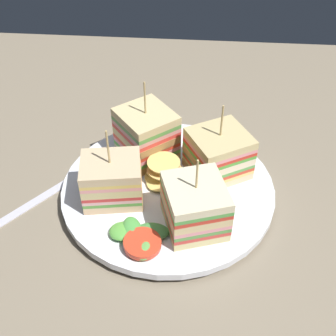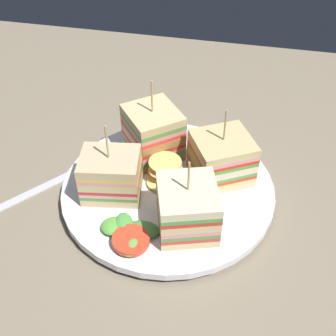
{
  "view_description": "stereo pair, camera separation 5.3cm",
  "coord_description": "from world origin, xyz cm",
  "views": [
    {
      "loc": [
        3.32,
        -39.52,
        40.17
      ],
      "look_at": [
        0.0,
        0.0,
        4.77
      ],
      "focal_mm": 45.92,
      "sensor_mm": 36.0,
      "label": 1
    },
    {
      "loc": [
        8.57,
        -38.72,
        40.17
      ],
      "look_at": [
        0.0,
        0.0,
        4.77
      ],
      "focal_mm": 45.92,
      "sensor_mm": 36.0,
      "label": 2
    }
  ],
  "objects": [
    {
      "name": "ground_plane",
      "position": [
        0.0,
        0.0,
        -0.9
      ],
      "size": [
        103.38,
        92.67,
        1.8
      ],
      "primitive_type": "cube",
      "color": "#7F715D"
    },
    {
      "name": "sandwich_wedge_0",
      "position": [
        -6.53,
        -2.58,
        4.6
      ],
      "size": [
        7.93,
        6.79,
        10.24
      ],
      "rotation": [
        0.0,
        0.0,
        6.45
      ],
      "color": "#DCB385",
      "rests_on": "plate"
    },
    {
      "name": "salad_garnish",
      "position": [
        -2.54,
        -9.17,
        2.4
      ],
      "size": [
        7.25,
        6.29,
        1.46
      ],
      "color": "#5CB045",
      "rests_on": "plate"
    },
    {
      "name": "sandwich_wedge_3",
      "position": [
        -3.41,
        6.15,
        5.16
      ],
      "size": [
        9.45,
        9.55,
        11.34
      ],
      "rotation": [
        0.0,
        0.0,
        11.68
      ],
      "color": "beige",
      "rests_on": "plate"
    },
    {
      "name": "plate",
      "position": [
        0.0,
        0.0,
        1.07
      ],
      "size": [
        27.22,
        27.22,
        1.77
      ],
      "color": "white",
      "rests_on": "ground_plane"
    },
    {
      "name": "sandwich_wedge_2",
      "position": [
        6.22,
        3.28,
        4.77
      ],
      "size": [
        9.43,
        9.26,
        10.33
      ],
      "rotation": [
        0.0,
        0.0,
        9.94
      ],
      "color": "beige",
      "rests_on": "plate"
    },
    {
      "name": "chip_pile",
      "position": [
        -0.75,
        0.99,
        3.16
      ],
      "size": [
        6.57,
        6.63,
        2.96
      ],
      "color": "#E0BC5B",
      "rests_on": "plate"
    },
    {
      "name": "sandwich_wedge_1",
      "position": [
        3.57,
        -6.06,
        4.7
      ],
      "size": [
        8.38,
        8.75,
        9.77
      ],
      "rotation": [
        0.0,
        0.0,
        8.17
      ],
      "color": "#D9C583",
      "rests_on": "plate"
    }
  ]
}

